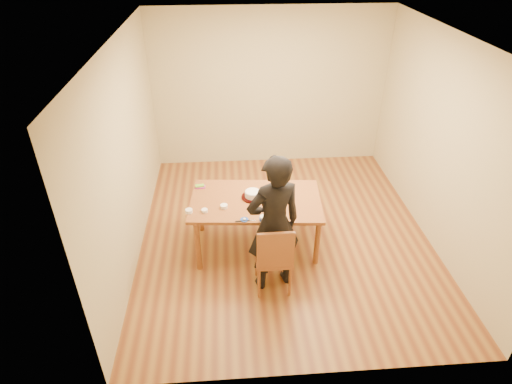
{
  "coord_description": "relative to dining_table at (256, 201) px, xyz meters",
  "views": [
    {
      "loc": [
        -0.76,
        -4.8,
        3.78
      ],
      "look_at": [
        -0.43,
        -0.28,
        0.9
      ],
      "focal_mm": 30.0,
      "sensor_mm": 36.0,
      "label": 1
    }
  ],
  "objects": [
    {
      "name": "candy_box_green",
      "position": [
        -0.73,
        0.35,
        0.05
      ],
      "size": [
        0.13,
        0.07,
        0.02
      ],
      "primitive_type": "cube",
      "rotation": [
        0.0,
        0.0,
        0.14
      ],
      "color": "#1B922B",
      "rests_on": "candy_box_pink"
    },
    {
      "name": "frosting_tub",
      "position": [
        0.05,
        -0.47,
        0.06
      ],
      "size": [
        0.08,
        0.08,
        0.07
      ],
      "primitive_type": "cylinder",
      "color": "white",
      "rests_on": "dining_table"
    },
    {
      "name": "ramekin_yellow",
      "position": [
        -0.41,
        -0.15,
        0.04
      ],
      "size": [
        0.09,
        0.09,
        0.04
      ],
      "primitive_type": "cylinder",
      "color": "white",
      "rests_on": "dining_table"
    },
    {
      "name": "spatula",
      "position": [
        -0.19,
        -0.46,
        0.03
      ],
      "size": [
        0.17,
        0.02,
        0.01
      ],
      "primitive_type": "cube",
      "rotation": [
        0.0,
        0.0,
        0.05
      ],
      "color": "black",
      "rests_on": "dining_table"
    },
    {
      "name": "dining_chair",
      "position": [
        0.15,
        -0.78,
        -0.28
      ],
      "size": [
        0.43,
        0.43,
        0.04
      ],
      "primitive_type": "cube",
      "rotation": [
        0.0,
        0.0,
        0.01
      ],
      "color": "brown",
      "rests_on": "floor"
    },
    {
      "name": "room_shell",
      "position": [
        0.43,
        0.57,
        0.62
      ],
      "size": [
        4.0,
        4.5,
        2.7
      ],
      "color": "brown",
      "rests_on": "ground"
    },
    {
      "name": "dining_table",
      "position": [
        0.0,
        0.0,
        0.0
      ],
      "size": [
        1.75,
        1.12,
        0.04
      ],
      "primitive_type": "cube",
      "rotation": [
        0.0,
        0.0,
        -0.08
      ],
      "color": "brown",
      "rests_on": "floor"
    },
    {
      "name": "cake_plate",
      "position": [
        -0.04,
        0.05,
        0.03
      ],
      "size": [
        0.29,
        0.29,
        0.02
      ],
      "primitive_type": "cylinder",
      "color": "red",
      "rests_on": "dining_table"
    },
    {
      "name": "ramekin_multi",
      "position": [
        -0.84,
        -0.22,
        0.04
      ],
      "size": [
        0.09,
        0.09,
        0.04
      ],
      "primitive_type": "cylinder",
      "color": "white",
      "rests_on": "dining_table"
    },
    {
      "name": "person",
      "position": [
        0.15,
        -0.73,
        0.15
      ],
      "size": [
        0.73,
        0.58,
        1.76
      ],
      "primitive_type": "imported",
      "rotation": [
        0.0,
        0.0,
        3.42
      ],
      "color": "black",
      "rests_on": "floor"
    },
    {
      "name": "candy_box_pink",
      "position": [
        -0.72,
        0.35,
        0.03
      ],
      "size": [
        0.13,
        0.07,
        0.02
      ],
      "primitive_type": "cube",
      "rotation": [
        0.0,
        0.0,
        0.02
      ],
      "color": "#EB378E",
      "rests_on": "dining_table"
    },
    {
      "name": "cake",
      "position": [
        -0.04,
        0.05,
        0.07
      ],
      "size": [
        0.2,
        0.2,
        0.06
      ],
      "primitive_type": "cylinder",
      "color": "white",
      "rests_on": "cake_plate"
    },
    {
      "name": "ramekin_green",
      "position": [
        -0.65,
        -0.22,
        0.04
      ],
      "size": [
        0.08,
        0.08,
        0.04
      ],
      "primitive_type": "cylinder",
      "color": "white",
      "rests_on": "dining_table"
    },
    {
      "name": "frosting_lid",
      "position": [
        -0.17,
        -0.43,
        0.03
      ],
      "size": [
        0.1,
        0.1,
        0.01
      ],
      "primitive_type": "cylinder",
      "color": "#183BA0",
      "rests_on": "dining_table"
    },
    {
      "name": "frosting_dome",
      "position": [
        -0.04,
        0.05,
        0.12
      ],
      "size": [
        0.2,
        0.2,
        0.03
      ],
      "primitive_type": "ellipsoid",
      "color": "white",
      "rests_on": "cake"
    },
    {
      "name": "frosting_dollop",
      "position": [
        -0.17,
        -0.43,
        0.04
      ],
      "size": [
        0.04,
        0.04,
        0.02
      ],
      "primitive_type": "ellipsoid",
      "color": "white",
      "rests_on": "frosting_lid"
    }
  ]
}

